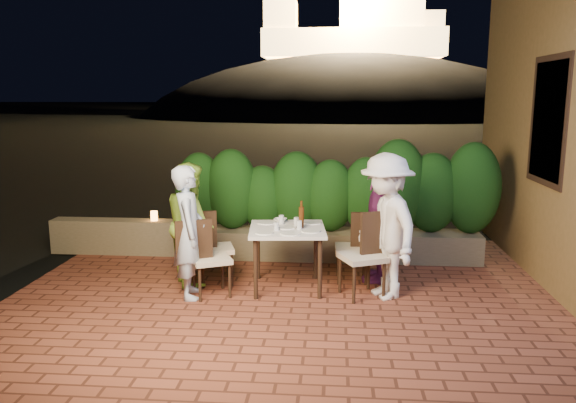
# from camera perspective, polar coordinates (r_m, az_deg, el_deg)

# --- Properties ---
(ground) EXTENTS (400.00, 400.00, 0.00)m
(ground) POSITION_cam_1_polar(r_m,az_deg,el_deg) (5.98, 2.04, -12.09)
(ground) COLOR black
(ground) RESTS_ON ground
(terrace_floor) EXTENTS (7.00, 6.00, 0.15)m
(terrace_floor) POSITION_cam_1_polar(r_m,az_deg,el_deg) (6.46, 2.26, -10.83)
(terrace_floor) COLOR brown
(terrace_floor) RESTS_ON ground
(window_pane) EXTENTS (0.08, 1.00, 1.40)m
(window_pane) POSITION_cam_1_polar(r_m,az_deg,el_deg) (7.47, 25.14, 7.43)
(window_pane) COLOR black
(window_pane) RESTS_ON building_wall
(window_frame) EXTENTS (0.06, 1.15, 1.55)m
(window_frame) POSITION_cam_1_polar(r_m,az_deg,el_deg) (7.46, 25.07, 7.44)
(window_frame) COLOR black
(window_frame) RESTS_ON building_wall
(planter) EXTENTS (4.20, 0.55, 0.40)m
(planter) POSITION_cam_1_polar(r_m,az_deg,el_deg) (8.08, 4.28, -4.36)
(planter) COLOR #6E6346
(planter) RESTS_ON ground
(hedge) EXTENTS (4.00, 0.70, 1.10)m
(hedge) POSITION_cam_1_polar(r_m,az_deg,el_deg) (7.92, 4.36, 0.89)
(hedge) COLOR #133B0F
(hedge) RESTS_ON planter
(parapet) EXTENTS (2.20, 0.30, 0.50)m
(parapet) POSITION_cam_1_polar(r_m,az_deg,el_deg) (8.63, -16.10, -3.44)
(parapet) COLOR #6E6346
(parapet) RESTS_ON ground
(hill) EXTENTS (52.00, 40.00, 22.00)m
(hill) POSITION_cam_1_polar(r_m,az_deg,el_deg) (65.83, 6.36, 5.15)
(hill) COLOR black
(hill) RESTS_ON ground
(fortress) EXTENTS (26.00, 8.00, 8.00)m
(fortress) POSITION_cam_1_polar(r_m,az_deg,el_deg) (66.04, 6.63, 17.77)
(fortress) COLOR #FFCC7A
(fortress) RESTS_ON hill
(dining_table) EXTENTS (0.97, 0.97, 0.75)m
(dining_table) POSITION_cam_1_polar(r_m,az_deg,el_deg) (6.77, -0.07, -5.78)
(dining_table) COLOR white
(dining_table) RESTS_ON ground
(plate_nw) EXTENTS (0.21, 0.21, 0.01)m
(plate_nw) POSITION_cam_1_polar(r_m,az_deg,el_deg) (6.42, -2.41, -3.18)
(plate_nw) COLOR white
(plate_nw) RESTS_ON dining_table
(plate_sw) EXTENTS (0.23, 0.23, 0.01)m
(plate_sw) POSITION_cam_1_polar(r_m,az_deg,el_deg) (6.92, -2.21, -2.15)
(plate_sw) COLOR white
(plate_sw) RESTS_ON dining_table
(plate_ne) EXTENTS (0.23, 0.23, 0.01)m
(plate_ne) POSITION_cam_1_polar(r_m,az_deg,el_deg) (6.50, 2.32, -3.01)
(plate_ne) COLOR white
(plate_ne) RESTS_ON dining_table
(plate_se) EXTENTS (0.22, 0.22, 0.01)m
(plate_se) POSITION_cam_1_polar(r_m,az_deg,el_deg) (6.92, 2.50, -2.16)
(plate_se) COLOR white
(plate_se) RESTS_ON dining_table
(plate_centre) EXTENTS (0.23, 0.23, 0.01)m
(plate_centre) POSITION_cam_1_polar(r_m,az_deg,el_deg) (6.67, -0.17, -2.64)
(plate_centre) COLOR white
(plate_centre) RESTS_ON dining_table
(plate_front) EXTENTS (0.24, 0.24, 0.01)m
(plate_front) POSITION_cam_1_polar(r_m,az_deg,el_deg) (6.38, 0.25, -3.26)
(plate_front) COLOR white
(plate_front) RESTS_ON dining_table
(glass_nw) EXTENTS (0.06, 0.06, 0.10)m
(glass_nw) POSITION_cam_1_polar(r_m,az_deg,el_deg) (6.53, -1.21, -2.53)
(glass_nw) COLOR silver
(glass_nw) RESTS_ON dining_table
(glass_sw) EXTENTS (0.06, 0.06, 0.11)m
(glass_sw) POSITION_cam_1_polar(r_m,az_deg,el_deg) (6.87, -0.67, -1.84)
(glass_sw) COLOR silver
(glass_sw) RESTS_ON dining_table
(glass_ne) EXTENTS (0.06, 0.06, 0.11)m
(glass_ne) POSITION_cam_1_polar(r_m,az_deg,el_deg) (6.59, 1.15, -2.39)
(glass_ne) COLOR silver
(glass_ne) RESTS_ON dining_table
(glass_se) EXTENTS (0.06, 0.06, 0.10)m
(glass_se) POSITION_cam_1_polar(r_m,az_deg,el_deg) (6.78, 0.85, -2.03)
(glass_se) COLOR silver
(glass_se) RESTS_ON dining_table
(beer_bottle) EXTENTS (0.06, 0.06, 0.32)m
(beer_bottle) POSITION_cam_1_polar(r_m,az_deg,el_deg) (6.67, 1.37, -1.28)
(beer_bottle) COLOR #47230B
(beer_bottle) RESTS_ON dining_table
(bowl) EXTENTS (0.19, 0.19, 0.04)m
(bowl) POSITION_cam_1_polar(r_m,az_deg,el_deg) (6.99, -0.81, -1.90)
(bowl) COLOR white
(bowl) RESTS_ON dining_table
(chair_left_front) EXTENTS (0.56, 0.56, 0.91)m
(chair_left_front) POSITION_cam_1_polar(r_m,az_deg,el_deg) (6.58, -7.83, -5.64)
(chair_left_front) COLOR black
(chair_left_front) RESTS_ON ground
(chair_left_back) EXTENTS (0.53, 0.53, 0.92)m
(chair_left_back) POSITION_cam_1_polar(r_m,az_deg,el_deg) (7.00, -7.37, -4.61)
(chair_left_back) COLOR black
(chair_left_back) RESTS_ON ground
(chair_right_front) EXTENTS (0.61, 0.61, 0.99)m
(chair_right_front) POSITION_cam_1_polar(r_m,az_deg,el_deg) (6.53, 7.55, -5.40)
(chair_right_front) COLOR black
(chair_right_front) RESTS_ON ground
(chair_right_back) EXTENTS (0.42, 0.42, 0.88)m
(chair_right_back) POSITION_cam_1_polar(r_m,az_deg,el_deg) (7.07, 6.50, -4.58)
(chair_right_back) COLOR black
(chair_right_back) RESTS_ON ground
(diner_blue) EXTENTS (0.48, 0.63, 1.53)m
(diner_blue) POSITION_cam_1_polar(r_m,az_deg,el_deg) (6.50, -10.00, -3.08)
(diner_blue) COLOR silver
(diner_blue) RESTS_ON ground
(diner_green) EXTENTS (0.83, 0.91, 1.50)m
(diner_green) POSITION_cam_1_polar(r_m,az_deg,el_deg) (7.01, -9.80, -2.18)
(diner_green) COLOR #9DD141
(diner_green) RESTS_ON ground
(diner_white) EXTENTS (1.02, 1.24, 1.67)m
(diner_white) POSITION_cam_1_polar(r_m,az_deg,el_deg) (6.47, 9.90, -2.50)
(diner_white) COLOR white
(diner_white) RESTS_ON ground
(diner_purple) EXTENTS (0.55, 0.94, 1.51)m
(diner_purple) POSITION_cam_1_polar(r_m,az_deg,el_deg) (7.05, 9.24, -2.05)
(diner_purple) COLOR #692361
(diner_purple) RESTS_ON ground
(parapet_lamp) EXTENTS (0.10, 0.10, 0.14)m
(parapet_lamp) POSITION_cam_1_polar(r_m,az_deg,el_deg) (8.41, -13.44, -1.43)
(parapet_lamp) COLOR orange
(parapet_lamp) RESTS_ON parapet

